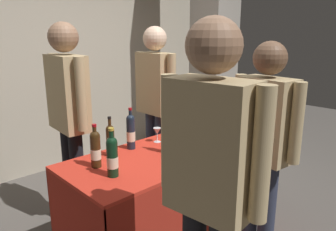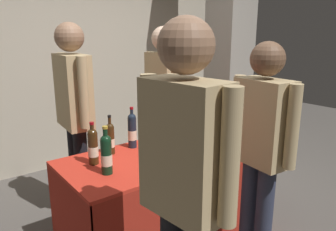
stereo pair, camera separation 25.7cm
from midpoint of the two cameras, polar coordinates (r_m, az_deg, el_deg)
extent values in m
cube|color=#B2A893|center=(4.30, -21.73, 9.75)|extent=(6.23, 0.12, 2.85)
cube|color=gray|center=(4.42, 6.54, 15.17)|extent=(0.47, 0.47, 3.53)
cube|color=red|center=(2.66, -2.78, -6.57)|extent=(1.72, 0.77, 0.02)
cube|color=#A32519|center=(2.58, 3.08, -16.66)|extent=(1.72, 0.01, 0.73)
cube|color=#A32519|center=(3.08, -7.39, -11.29)|extent=(1.72, 0.01, 0.73)
cube|color=#A32519|center=(3.38, 8.45, -8.94)|extent=(0.01, 0.77, 0.73)
cylinder|color=black|center=(2.97, 9.00, -2.01)|extent=(0.06, 0.06, 0.22)
sphere|color=black|center=(2.94, 9.09, 0.04)|extent=(0.06, 0.06, 0.06)
cylinder|color=black|center=(2.93, 9.12, 0.87)|extent=(0.03, 0.03, 0.09)
cylinder|color=#B7932D|center=(2.92, 9.16, 1.87)|extent=(0.03, 0.03, 0.02)
cylinder|color=beige|center=(2.97, 8.99, -2.34)|extent=(0.07, 0.07, 0.07)
cylinder|color=#38230F|center=(2.40, -15.67, -6.19)|extent=(0.07, 0.07, 0.23)
sphere|color=#38230F|center=(2.36, -15.86, -3.53)|extent=(0.07, 0.07, 0.07)
cylinder|color=#38230F|center=(2.35, -15.92, -2.75)|extent=(0.03, 0.03, 0.07)
cylinder|color=maroon|center=(2.34, -15.99, -1.74)|extent=(0.03, 0.03, 0.02)
cylinder|color=beige|center=(2.41, -15.64, -6.61)|extent=(0.07, 0.07, 0.07)
cylinder|color=black|center=(2.60, -3.41, -4.34)|extent=(0.06, 0.06, 0.21)
sphere|color=black|center=(2.57, -3.44, -2.14)|extent=(0.06, 0.06, 0.06)
cylinder|color=black|center=(2.56, -3.45, -1.30)|extent=(0.02, 0.02, 0.08)
cylinder|color=black|center=(2.55, -3.47, -0.26)|extent=(0.03, 0.03, 0.02)
cylinder|color=beige|center=(2.61, -3.40, -4.69)|extent=(0.07, 0.07, 0.07)
cylinder|color=#38230F|center=(2.58, -12.94, -4.71)|extent=(0.06, 0.06, 0.22)
sphere|color=#38230F|center=(2.55, -13.08, -2.39)|extent=(0.06, 0.06, 0.06)
cylinder|color=#38230F|center=(2.54, -13.13, -1.51)|extent=(0.02, 0.02, 0.08)
cylinder|color=black|center=(2.53, -13.19, -0.43)|extent=(0.03, 0.03, 0.02)
cylinder|color=beige|center=(2.59, -12.92, -5.07)|extent=(0.07, 0.07, 0.07)
cylinder|color=black|center=(2.22, -13.09, -7.60)|extent=(0.08, 0.08, 0.24)
sphere|color=black|center=(2.18, -13.26, -4.68)|extent=(0.07, 0.07, 0.07)
cylinder|color=black|center=(2.17, -13.33, -3.67)|extent=(0.03, 0.03, 0.08)
cylinder|color=#B7932D|center=(2.16, -13.40, -2.42)|extent=(0.04, 0.04, 0.02)
cylinder|color=beige|center=(2.23, -13.06, -8.06)|extent=(0.08, 0.08, 0.08)
cylinder|color=#192333|center=(2.70, -9.29, -3.24)|extent=(0.07, 0.07, 0.26)
sphere|color=#192333|center=(2.67, -9.40, -0.61)|extent=(0.07, 0.07, 0.07)
cylinder|color=#192333|center=(2.66, -9.43, 0.16)|extent=(0.03, 0.03, 0.07)
cylinder|color=maroon|center=(2.65, -9.47, 1.12)|extent=(0.03, 0.03, 0.02)
cylinder|color=beige|center=(2.71, -9.27, -3.66)|extent=(0.07, 0.07, 0.08)
cylinder|color=silver|center=(2.87, -4.49, -4.68)|extent=(0.06, 0.06, 0.00)
cylinder|color=silver|center=(2.86, -4.50, -4.00)|extent=(0.01, 0.01, 0.07)
cone|color=silver|center=(2.84, -4.52, -2.79)|extent=(0.07, 0.07, 0.06)
cylinder|color=silver|center=(2.52, 0.73, -7.41)|extent=(0.07, 0.07, 0.00)
cylinder|color=silver|center=(2.51, 0.74, -6.57)|extent=(0.01, 0.01, 0.08)
cone|color=silver|center=(2.48, 0.74, -4.96)|extent=(0.07, 0.07, 0.07)
cylinder|color=silver|center=(2.85, 2.77, -4.80)|extent=(0.07, 0.07, 0.00)
cylinder|color=silver|center=(2.84, 2.78, -4.20)|extent=(0.01, 0.01, 0.06)
cone|color=silver|center=(2.82, 2.79, -2.90)|extent=(0.06, 0.06, 0.07)
cylinder|color=silver|center=(2.72, 6.49, -3.71)|extent=(0.08, 0.08, 0.20)
cylinder|color=#38722D|center=(2.69, 6.42, -1.53)|extent=(0.02, 0.02, 0.21)
ellipsoid|color=gold|center=(2.66, 6.52, 0.62)|extent=(0.03, 0.03, 0.05)
cylinder|color=#38722D|center=(2.69, 6.67, -1.02)|extent=(0.01, 0.02, 0.26)
ellipsoid|color=gold|center=(2.65, 6.86, 1.70)|extent=(0.03, 0.03, 0.05)
cylinder|color=#38722D|center=(2.70, 6.81, -1.81)|extent=(0.01, 0.02, 0.18)
ellipsoid|color=gold|center=(2.67, 6.96, 0.05)|extent=(0.03, 0.03, 0.05)
cylinder|color=black|center=(3.18, -19.14, -9.65)|extent=(0.12, 0.12, 0.89)
cylinder|color=black|center=(3.03, -17.97, -10.77)|extent=(0.12, 0.12, 0.89)
cube|color=tan|center=(2.88, -19.77, 3.74)|extent=(0.24, 0.46, 0.63)
sphere|color=#8C664C|center=(2.84, -20.56, 12.82)|extent=(0.25, 0.25, 0.25)
cylinder|color=tan|center=(3.13, -21.48, 4.83)|extent=(0.08, 0.08, 0.58)
cylinder|color=tan|center=(2.63, -17.83, 3.51)|extent=(0.08, 0.08, 0.58)
cylinder|color=#2D3347|center=(3.60, -5.00, -6.10)|extent=(0.12, 0.12, 0.88)
cylinder|color=#2D3347|center=(3.49, -3.43, -6.76)|extent=(0.12, 0.12, 0.88)
cube|color=tan|center=(3.35, -4.46, 5.67)|extent=(0.21, 0.40, 0.62)
sphere|color=beige|center=(3.32, -4.62, 13.39)|extent=(0.24, 0.24, 0.24)
cylinder|color=tan|center=(3.54, -6.93, 6.48)|extent=(0.08, 0.08, 0.57)
cylinder|color=tan|center=(3.17, -1.72, 5.65)|extent=(0.08, 0.08, 0.57)
cylinder|color=#2D3347|center=(2.53, 14.16, -16.64)|extent=(0.12, 0.12, 0.82)
cylinder|color=#2D3347|center=(2.61, 11.52, -15.44)|extent=(0.12, 0.12, 0.82)
cube|color=tan|center=(2.30, 13.78, -0.74)|extent=(0.25, 0.40, 0.58)
sphere|color=brown|center=(2.23, 14.43, 9.76)|extent=(0.23, 0.23, 0.23)
cylinder|color=tan|center=(2.16, 18.67, -1.43)|extent=(0.08, 0.08, 0.54)
cylinder|color=tan|center=(2.45, 9.53, 0.93)|extent=(0.08, 0.08, 0.54)
cube|color=tan|center=(1.45, 2.47, -5.88)|extent=(0.25, 0.42, 0.62)
sphere|color=#8C664C|center=(1.36, 2.67, 12.24)|extent=(0.24, 0.24, 0.24)
cylinder|color=tan|center=(1.32, 10.89, -7.13)|extent=(0.08, 0.08, 0.57)
cylinder|color=tan|center=(1.60, -4.42, -3.06)|extent=(0.08, 0.08, 0.57)
camera|label=1|loc=(0.13, -92.86, -0.73)|focal=34.57mm
camera|label=2|loc=(0.13, 87.14, 0.73)|focal=34.57mm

